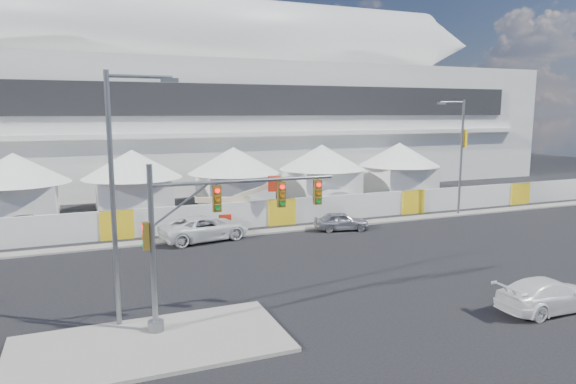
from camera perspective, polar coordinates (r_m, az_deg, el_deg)
name	(u,v)px	position (r m, az deg, el deg)	size (l,w,h in m)	color
ground	(274,298)	(24.48, -1.54, -11.66)	(160.00, 160.00, 0.00)	black
median_island	(151,344)	(20.45, -14.99, -16.04)	(10.00, 5.00, 0.15)	gray
far_curb	(446,215)	(44.85, 17.15, -2.47)	(80.00, 1.20, 0.12)	gray
stadium	(223,105)	(65.17, -7.26, 9.58)	(80.00, 24.80, 21.98)	silver
tent_row	(185,174)	(46.59, -11.37, 2.01)	(53.40, 8.40, 5.40)	white
hoarding_fence	(281,212)	(39.35, -0.75, -2.23)	(70.00, 0.25, 2.00)	silver
scaffold_tower	(488,130)	(78.91, 21.32, 6.42)	(4.40, 4.40, 12.00)	#595B60
sedan_silver	(341,221)	(37.81, 5.95, -3.24)	(3.98, 1.60, 1.35)	#AFAEB3
pickup_curb	(205,228)	(35.15, -9.24, -3.97)	(6.01, 2.77, 1.67)	silver
pickup_near	(548,295)	(25.46, 26.96, -10.13)	(4.93, 2.01, 1.43)	white
lot_car_a	(339,198)	(47.48, 5.71, -0.66)	(4.53, 1.58, 1.49)	silver
lot_car_c	(31,224)	(41.24, -26.66, -3.18)	(4.44, 1.80, 1.29)	#9C9DA1
traffic_mast	(199,236)	(20.48, -9.82, -4.84)	(7.88, 0.63, 6.53)	slate
streetlight_median	(119,182)	(20.90, -18.26, 1.02)	(2.77, 0.28, 10.00)	gray
streetlight_curb	(459,149)	(44.80, 18.51, 4.56)	(2.84, 0.64, 9.58)	slate
boom_lift	(215,214)	(38.82, -8.08, -2.42)	(7.83, 2.81, 3.85)	red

